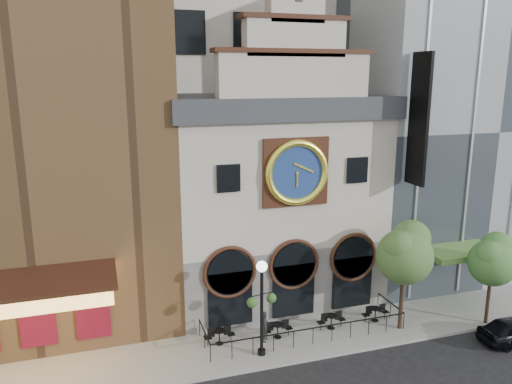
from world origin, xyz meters
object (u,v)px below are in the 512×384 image
object	(u,v)px
bistro_0	(219,336)
pedestrian	(265,326)
bistro_1	(278,329)
bistro_3	(375,313)
tree_left	(405,252)
lamppost	(262,298)
bistro_2	(331,320)
tree_right	(493,259)

from	to	relation	value
bistro_0	pedestrian	xyz separation A→B (m)	(2.29, -0.40, 0.35)
bistro_1	bistro_3	xyz separation A→B (m)	(5.79, 0.06, 0.00)
tree_left	pedestrian	bearing A→B (deg)	172.95
lamppost	tree_left	xyz separation A→B (m)	(7.97, 0.25, 1.34)
bistro_1	tree_left	distance (m)	7.78
bistro_0	bistro_1	size ratio (longest dim) A/B	1.00
bistro_3	tree_left	bearing A→B (deg)	-50.79
bistro_0	bistro_3	size ratio (longest dim) A/B	1.00
lamppost	bistro_2	bearing A→B (deg)	6.00
bistro_0	lamppost	distance (m)	3.45
bistro_2	pedestrian	distance (m)	3.84
tree_left	bistro_2	bearing A→B (deg)	163.80
bistro_2	tree_left	distance (m)	5.38
bistro_0	bistro_3	xyz separation A→B (m)	(8.82, -0.24, 0.00)
bistro_2	tree_left	bearing A→B (deg)	-16.20
pedestrian	tree_left	world-z (taller)	tree_left
lamppost	bistro_3	bearing A→B (deg)	0.16
tree_left	lamppost	bearing A→B (deg)	-178.17
bistro_1	lamppost	bearing A→B (deg)	-135.56
bistro_1	tree_left	size ratio (longest dim) A/B	0.27
bistro_2	lamppost	size ratio (longest dim) A/B	0.33
bistro_3	tree_left	world-z (taller)	tree_left
pedestrian	tree_right	distance (m)	12.76
bistro_2	bistro_3	world-z (taller)	same
bistro_2	pedestrian	bearing A→B (deg)	-178.08
bistro_1	pedestrian	world-z (taller)	pedestrian
bistro_2	bistro_0	bearing A→B (deg)	177.42
lamppost	tree_right	xyz separation A→B (m)	(12.84, -0.67, 0.73)
bistro_1	pedestrian	size ratio (longest dim) A/B	0.97
bistro_3	lamppost	bearing A→B (deg)	-169.30
bistro_2	pedestrian	world-z (taller)	pedestrian
pedestrian	tree_left	size ratio (longest dim) A/B	0.28
pedestrian	tree_left	distance (m)	8.26
bistro_0	tree_left	distance (m)	10.53
bistro_1	tree_right	world-z (taller)	tree_right
bistro_1	tree_left	world-z (taller)	tree_left
bistro_2	bistro_3	distance (m)	2.71
bistro_0	bistro_2	distance (m)	6.12
bistro_0	tree_right	size ratio (longest dim) A/B	0.31
pedestrian	tree_left	bearing A→B (deg)	-73.87
bistro_2	lamppost	bearing A→B (deg)	-163.46
bistro_1	bistro_0	bearing A→B (deg)	174.36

